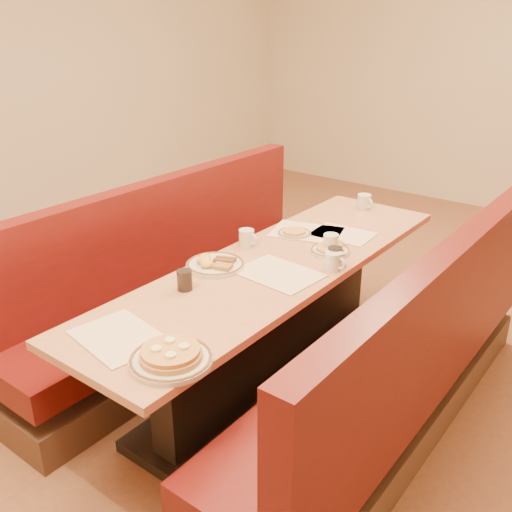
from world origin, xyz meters
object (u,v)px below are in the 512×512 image
Objects in this scene: booth_left at (181,291)px; coffee_mug_a at (334,261)px; eggs_plate at (215,264)px; coffee_mug_d at (365,201)px; coffee_mug_b at (247,237)px; soda_tumbler_mid at (335,257)px; coffee_mug_c at (331,242)px; soda_tumbler_near at (185,280)px; booth_right at (398,374)px; pancake_plate at (171,357)px; diner_table at (275,325)px.

booth_left is 1.11m from coffee_mug_a.
coffee_mug_d is at bearing 82.87° from eggs_plate.
eggs_plate is 2.47× the size of coffee_mug_b.
coffee_mug_d is 1.00m from soda_tumbler_mid.
soda_tumbler_mid is at bearing -59.58° from coffee_mug_c.
soda_tumbler_near reaches higher than coffee_mug_a.
booth_right is 0.66m from soda_tumbler_mid.
coffee_mug_d is at bearing 108.81° from soda_tumbler_mid.
soda_tumbler_near is at bearing -122.30° from soda_tumbler_mid.
pancake_plate is 1.21m from coffee_mug_b.
coffee_mug_c is (-0.09, 1.34, 0.02)m from pancake_plate.
eggs_plate is 2.41× the size of coffee_mug_a.
eggs_plate is at bearing -24.99° from booth_left.
coffee_mug_b is at bearing 160.02° from diner_table.
booth_right reaches higher than coffee_mug_a.
pancake_plate is 2.68× the size of coffee_mug_c.
coffee_mug_d is (-0.29, 2.10, 0.03)m from pancake_plate.
diner_table is 0.73m from booth_right.
booth_right is at bearing -5.22° from coffee_mug_a.
coffee_mug_b is 1.22× the size of soda_tumbler_near.
booth_right reaches higher than eggs_plate.
soda_tumbler_near is at bearing -116.54° from coffee_mug_a.
pancake_plate is 2.59× the size of coffee_mug_b.
booth_left reaches higher than coffee_mug_c.
booth_right is at bearing -18.27° from soda_tumbler_mid.
diner_table is 1.00× the size of booth_right.
pancake_plate is at bearing -46.15° from booth_left.
coffee_mug_b is 0.48m from coffee_mug_c.
booth_left is 1.36m from coffee_mug_d.
booth_left is 0.69m from eggs_plate.
diner_table is at bearing 102.81° from pancake_plate.
coffee_mug_a reaches higher than eggs_plate.
coffee_mug_a reaches higher than coffee_mug_c.
booth_left is at bearing -165.01° from coffee_mug_a.
eggs_plate is at bearing -136.89° from coffee_mug_a.
booth_left reaches higher than eggs_plate.
soda_tumbler_mid is (0.04, 1.15, 0.03)m from pancake_plate.
eggs_plate is at bearing -126.81° from coffee_mug_c.
booth_right is 0.81m from coffee_mug_c.
coffee_mug_b is at bearing -174.26° from soda_tumbler_mid.
diner_table is 1.10m from pancake_plate.
booth_left is at bearing -163.41° from coffee_mug_c.
coffee_mug_d is 1.25× the size of soda_tumbler_near.
soda_tumbler_mid reaches higher than diner_table.
coffee_mug_b is (-1.01, 0.10, 0.44)m from booth_right.
booth_left is 8.20× the size of eggs_plate.
coffee_mug_a is at bearing 21.45° from diner_table.
soda_tumbler_near is (-0.11, -1.62, -0.00)m from coffee_mug_d.
eggs_plate is 2.90× the size of soda_tumbler_mid.
coffee_mug_a is 0.27m from coffee_mug_c.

